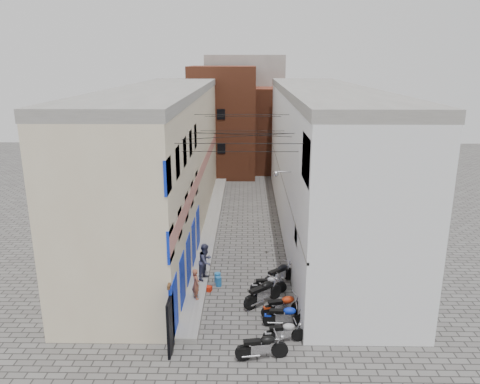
# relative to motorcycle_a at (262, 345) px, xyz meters

# --- Properties ---
(ground) EXTENTS (90.00, 90.00, 0.00)m
(ground) POSITION_rel_motorcycle_a_xyz_m (-0.87, 0.86, -0.57)
(ground) COLOR #595653
(ground) RESTS_ON ground
(plinth) EXTENTS (0.90, 26.00, 0.25)m
(plinth) POSITION_rel_motorcycle_a_xyz_m (-2.92, 13.86, -0.45)
(plinth) COLOR gray
(plinth) RESTS_ON ground
(building_left) EXTENTS (5.10, 27.00, 9.00)m
(building_left) POSITION_rel_motorcycle_a_xyz_m (-5.85, 13.81, 3.93)
(building_left) COLOR beige
(building_left) RESTS_ON ground
(building_right) EXTENTS (5.94, 26.00, 9.00)m
(building_right) POSITION_rel_motorcycle_a_xyz_m (4.13, 13.86, 3.93)
(building_right) COLOR white
(building_right) RESTS_ON ground
(building_far_brick_left) EXTENTS (6.00, 6.00, 10.00)m
(building_far_brick_left) POSITION_rel_motorcycle_a_xyz_m (-2.87, 28.86, 4.43)
(building_far_brick_left) COLOR brown
(building_far_brick_left) RESTS_ON ground
(building_far_brick_right) EXTENTS (5.00, 6.00, 8.00)m
(building_far_brick_right) POSITION_rel_motorcycle_a_xyz_m (2.13, 30.86, 3.43)
(building_far_brick_right) COLOR brown
(building_far_brick_right) RESTS_ON ground
(building_far_concrete) EXTENTS (8.00, 5.00, 11.00)m
(building_far_concrete) POSITION_rel_motorcycle_a_xyz_m (-0.87, 34.86, 4.93)
(building_far_concrete) COLOR gray
(building_far_concrete) RESTS_ON ground
(far_shopfront) EXTENTS (2.00, 0.30, 2.40)m
(far_shopfront) POSITION_rel_motorcycle_a_xyz_m (-0.87, 26.06, 0.63)
(far_shopfront) COLOR black
(far_shopfront) RESTS_ON ground
(overhead_wires) EXTENTS (5.80, 13.02, 1.32)m
(overhead_wires) POSITION_rel_motorcycle_a_xyz_m (-0.87, 8.50, 6.55)
(overhead_wires) COLOR black
(overhead_wires) RESTS_ON ground
(motorcycle_a) EXTENTS (2.05, 0.92, 1.15)m
(motorcycle_a) POSITION_rel_motorcycle_a_xyz_m (0.00, 0.00, 0.00)
(motorcycle_a) COLOR black
(motorcycle_a) RESTS_ON ground
(motorcycle_b) EXTENTS (1.73, 0.75, 0.97)m
(motorcycle_b) POSITION_rel_motorcycle_a_xyz_m (0.89, 1.09, -0.09)
(motorcycle_b) COLOR #9F9FA3
(motorcycle_b) RESTS_ON ground
(motorcycle_c) EXTENTS (1.84, 0.63, 1.06)m
(motorcycle_c) POSITION_rel_motorcycle_a_xyz_m (1.01, 2.19, -0.04)
(motorcycle_c) COLOR #0C29BB
(motorcycle_c) RESTS_ON ground
(motorcycle_d) EXTENTS (2.04, 1.12, 1.13)m
(motorcycle_d) POSITION_rel_motorcycle_a_xyz_m (0.99, 2.96, -0.01)
(motorcycle_d) COLOR #9B260B
(motorcycle_d) RESTS_ON ground
(motorcycle_e) EXTENTS (2.10, 1.95, 1.26)m
(motorcycle_e) POSITION_rel_motorcycle_a_xyz_m (0.17, 4.00, 0.06)
(motorcycle_e) COLOR black
(motorcycle_e) RESTS_ON ground
(motorcycle_f) EXTENTS (1.79, 0.75, 1.01)m
(motorcycle_f) POSITION_rel_motorcycle_a_xyz_m (0.46, 5.04, -0.07)
(motorcycle_f) COLOR #98989C
(motorcycle_f) RESTS_ON ground
(motorcycle_g) EXTENTS (1.91, 1.79, 1.15)m
(motorcycle_g) POSITION_rel_motorcycle_a_xyz_m (1.03, 5.99, 0.00)
(motorcycle_g) COLOR black
(motorcycle_g) RESTS_ON ground
(person_a) EXTENTS (0.52, 0.61, 1.42)m
(person_a) POSITION_rel_motorcycle_a_xyz_m (-2.83, 4.03, 0.39)
(person_a) COLOR #9C5339
(person_a) RESTS_ON plinth
(person_b) EXTENTS (0.99, 1.08, 1.80)m
(person_b) POSITION_rel_motorcycle_a_xyz_m (-2.57, 6.03, 0.58)
(person_b) COLOR #383A54
(person_b) RESTS_ON plinth
(water_jug_near) EXTENTS (0.33, 0.33, 0.46)m
(water_jug_near) POSITION_rel_motorcycle_a_xyz_m (-1.93, 5.72, -0.34)
(water_jug_near) COLOR #2165A7
(water_jug_near) RESTS_ON ground
(water_jug_far) EXTENTS (0.40, 0.40, 0.49)m
(water_jug_far) POSITION_rel_motorcycle_a_xyz_m (-2.00, 6.10, -0.33)
(water_jug_far) COLOR #2371B3
(water_jug_far) RESTS_ON ground
(red_crate) EXTENTS (0.44, 0.39, 0.23)m
(red_crate) POSITION_rel_motorcycle_a_xyz_m (-2.42, 5.20, -0.46)
(red_crate) COLOR red
(red_crate) RESTS_ON ground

